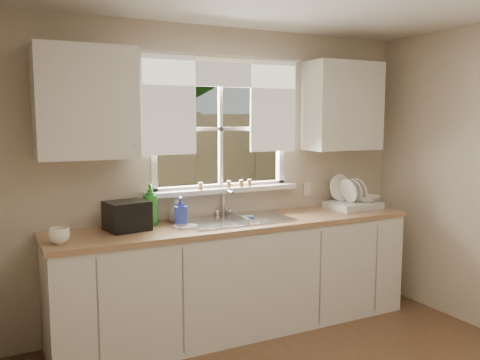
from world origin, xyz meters
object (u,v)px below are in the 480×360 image
black_appliance (127,216)px  dish_rack (352,201)px  cup (59,236)px  soap_bottle_a (150,204)px

black_appliance → dish_rack: bearing=-10.4°
dish_rack → cup: size_ratio=3.38×
dish_rack → cup: 2.61m
dish_rack → black_appliance: bearing=179.0°
cup → black_appliance: 0.55m
cup → black_appliance: black_appliance is taller
dish_rack → soap_bottle_a: 1.89m
soap_bottle_a → cup: soap_bottle_a is taller
cup → dish_rack: bearing=9.5°
dish_rack → black_appliance: size_ratio=1.58×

